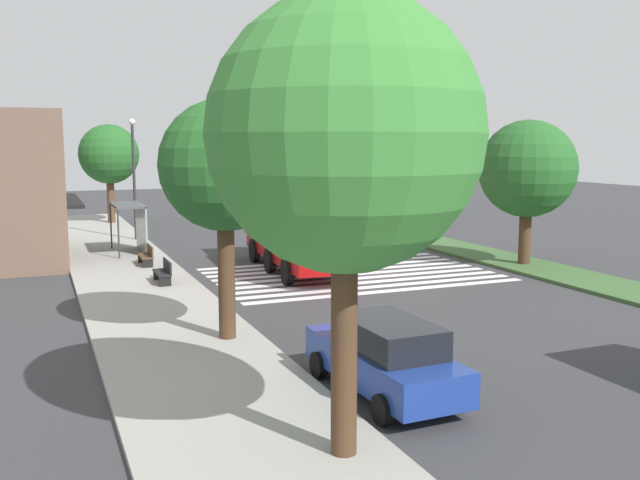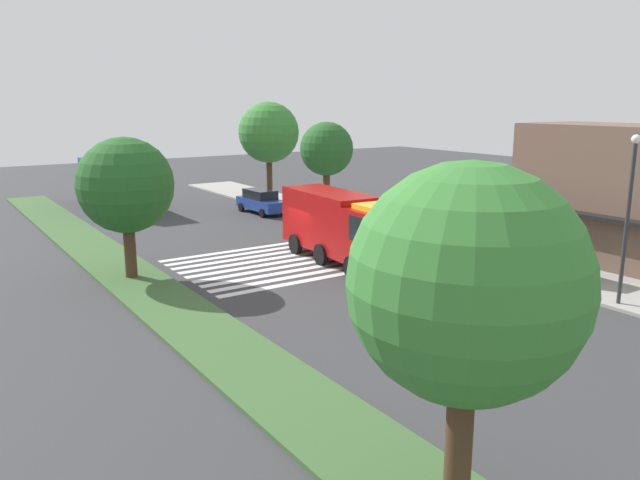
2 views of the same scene
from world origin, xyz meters
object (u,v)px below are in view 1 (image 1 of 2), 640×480
Objects in this scene: bench_west_of_shelter at (164,272)px; street_lamp at (134,169)px; sidewalk_tree_far_west at (345,135)px; sidewalk_tree_center at (109,155)px; bus_stop_shelter at (134,218)px; fire_truck at (294,225)px; parked_car_west at (385,356)px; bench_near_shelter at (147,255)px; median_tree_west at (340,152)px; median_tree_far_west at (528,169)px; sidewalk_tree_west at (224,167)px.

street_lamp reaches higher than bench_west_of_shelter.
sidewalk_tree_far_west is 1.20× the size of sidewalk_tree_center.
fire_truck is at bearing -139.44° from bus_stop_shelter.
sidewalk_tree_center is (39.09, 0.00, -0.98)m from sidewalk_tree_far_west.
parked_car_west is 18.50m from bench_near_shelter.
sidewalk_tree_far_west reaches higher than median_tree_west.
sidewalk_tree_center is 0.95× the size of median_tree_west.
bus_stop_shelter is 2.19× the size of bench_west_of_shelter.
median_tree_far_west is at bearing -110.88° from bench_near_shelter.
sidewalk_tree_far_west reaches higher than bench_west_of_shelter.
fire_truck is 9.18m from bus_stop_shelter.
sidewalk_tree_center is (14.09, -0.29, 2.90)m from bus_stop_shelter.
street_lamp is at bearing -8.11° from bus_stop_shelter.
parked_car_west reaches higher than bench_west_of_shelter.
street_lamp reaches higher than sidewalk_tree_center.
bus_stop_shelter reaches higher than bench_near_shelter.
sidewalk_tree_west reaches higher than bench_near_shelter.
fire_truck is 6.84m from bench_near_shelter.
sidewalk_tree_center is at bearing -0.80° from bench_west_of_shelter.
median_tree_west is (27.63, -15.72, -0.01)m from sidewalk_tree_west.
fire_truck is at bearing -164.91° from sidewalk_tree_center.
fire_truck is 5.73× the size of bench_near_shelter.
sidewalk_tree_west reaches higher than parked_car_west.
bus_stop_shelter is 4.20m from bench_near_shelter.
bench_west_of_shelter is 0.24× the size of sidewalk_tree_center.
bench_west_of_shelter is at bearing 1.08° from sidewalk_tree_far_west.
bus_stop_shelter is 25.30m from sidewalk_tree_far_west.
sidewalk_tree_center is (21.07, 5.68, 2.78)m from fire_truck.
parked_car_west is at bearing 132.09° from median_tree_far_west.
median_tree_west reaches higher than parked_car_west.
fire_truck is 1.37× the size of sidewalk_tree_center.
bus_stop_shelter is 0.54× the size of median_tree_far_west.
bus_stop_shelter reaches higher than parked_car_west.
street_lamp is 1.01× the size of sidewalk_tree_center.
street_lamp reaches higher than fire_truck.
median_tree_west is (35.68, -15.72, -0.81)m from sidewalk_tree_far_west.
median_tree_far_west is at bearing -46.58° from sidewalk_tree_far_west.
street_lamp is (11.80, 5.28, 2.11)m from fire_truck.
bus_stop_shelter is at bearing 4.35° from parked_car_west.
fire_truck is at bearing -76.72° from bench_west_of_shelter.
parked_car_west is 35.91m from median_tree_west.
parked_car_west is at bearing -173.64° from bus_stop_shelter.
parked_car_west is 36.70m from sidewalk_tree_center.
sidewalk_tree_far_west is 1.13× the size of median_tree_west.
sidewalk_tree_far_west is 8.09m from sidewalk_tree_west.
bench_west_of_shelter is 17.40m from sidewalk_tree_far_west.
fire_truck reaches higher than parked_car_west.
street_lamp is 9.30m from sidewalk_tree_center.
sidewalk_tree_far_west reaches higher than sidewalk_tree_west.
median_tree_west is at bearing -69.07° from street_lamp.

